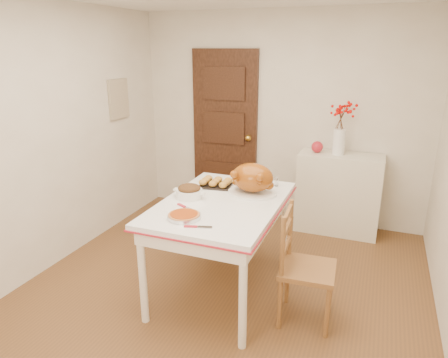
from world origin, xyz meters
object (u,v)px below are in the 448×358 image
at_px(kitchen_table, 222,247).
at_px(chair_oak, 308,267).
at_px(turkey_platter, 252,179).
at_px(pumpkin_pie, 184,215).
at_px(sideboard, 338,193).

bearing_deg(kitchen_table, chair_oak, -10.04).
bearing_deg(turkey_platter, chair_oak, -29.64).
relative_size(chair_oak, turkey_platter, 2.17).
xyz_separation_m(turkey_platter, pumpkin_pie, (-0.31, -0.69, -0.11)).
bearing_deg(pumpkin_pie, sideboard, 66.03).
bearing_deg(kitchen_table, pumpkin_pie, -106.98).
xyz_separation_m(sideboard, pumpkin_pie, (-0.93, -2.09, 0.41)).
bearing_deg(kitchen_table, turkey_platter, 55.02).
distance_m(chair_oak, pumpkin_pie, 1.03).
relative_size(sideboard, pumpkin_pie, 3.73).
relative_size(kitchen_table, turkey_platter, 3.30).
height_order(kitchen_table, pumpkin_pie, pumpkin_pie).
height_order(sideboard, chair_oak, chair_oak).
xyz_separation_m(kitchen_table, pumpkin_pie, (-0.13, -0.43, 0.45)).
xyz_separation_m(chair_oak, turkey_platter, (-0.58, 0.40, 0.52)).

